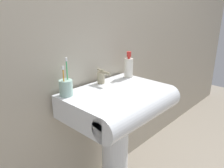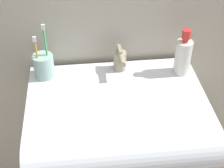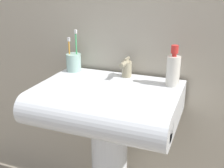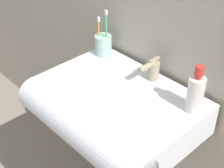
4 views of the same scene
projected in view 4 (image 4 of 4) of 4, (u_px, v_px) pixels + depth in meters
name	position (u px, v px, depth m)	size (l,w,h in m)	color
sink_basin	(110.00, 111.00, 1.35)	(0.63, 0.48, 0.14)	white
faucet	(152.00, 69.00, 1.37)	(0.05, 0.11, 0.10)	tan
toothbrush_cup	(103.00, 45.00, 1.54)	(0.08, 0.08, 0.22)	#99BFB2
soap_bottle	(196.00, 93.00, 1.20)	(0.06, 0.06, 0.19)	silver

